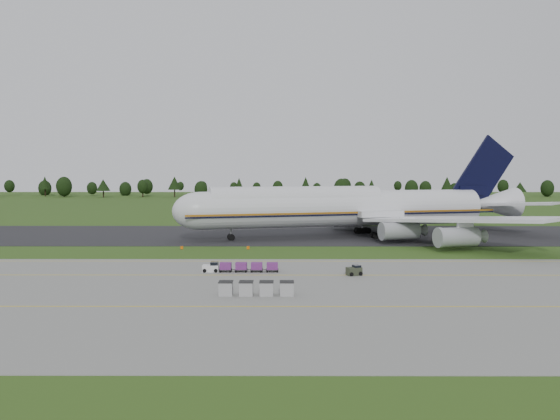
{
  "coord_description": "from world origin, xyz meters",
  "views": [
    {
      "loc": [
        3.8,
        -98.09,
        14.6
      ],
      "look_at": [
        3.5,
        2.0,
        7.6
      ],
      "focal_mm": 35.0,
      "sensor_mm": 36.0,
      "label": 1
    }
  ],
  "objects_px": {
    "utility_cart": "(354,271)",
    "edge_markers": "(215,248)",
    "aircraft": "(350,207)",
    "uld_row": "(256,288)",
    "baggage_train": "(239,267)"
  },
  "relations": [
    {
      "from": "utility_cart",
      "to": "baggage_train",
      "type": "bearing_deg",
      "value": 170.95
    },
    {
      "from": "edge_markers",
      "to": "baggage_train",
      "type": "bearing_deg",
      "value": -74.69
    },
    {
      "from": "utility_cart",
      "to": "uld_row",
      "type": "xyz_separation_m",
      "value": [
        -13.18,
        -12.54,
        0.28
      ]
    },
    {
      "from": "utility_cart",
      "to": "uld_row",
      "type": "distance_m",
      "value": 18.2
    },
    {
      "from": "aircraft",
      "to": "utility_cart",
      "type": "height_order",
      "value": "aircraft"
    },
    {
      "from": "uld_row",
      "to": "edge_markers",
      "type": "distance_m",
      "value": 39.89
    },
    {
      "from": "aircraft",
      "to": "baggage_train",
      "type": "distance_m",
      "value": 48.97
    },
    {
      "from": "baggage_train",
      "to": "uld_row",
      "type": "distance_m",
      "value": 15.47
    },
    {
      "from": "aircraft",
      "to": "baggage_train",
      "type": "relative_size",
      "value": 7.53
    },
    {
      "from": "aircraft",
      "to": "uld_row",
      "type": "bearing_deg",
      "value": -107.4
    },
    {
      "from": "aircraft",
      "to": "utility_cart",
      "type": "relative_size",
      "value": 35.44
    },
    {
      "from": "utility_cart",
      "to": "edge_markers",
      "type": "xyz_separation_m",
      "value": [
        -22.81,
        26.18,
        -0.34
      ]
    },
    {
      "from": "aircraft",
      "to": "uld_row",
      "type": "relative_size",
      "value": 9.39
    },
    {
      "from": "baggage_train",
      "to": "uld_row",
      "type": "xyz_separation_m",
      "value": [
        3.17,
        -15.14,
        0.11
      ]
    },
    {
      "from": "aircraft",
      "to": "edge_markers",
      "type": "bearing_deg",
      "value": -144.49
    }
  ]
}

